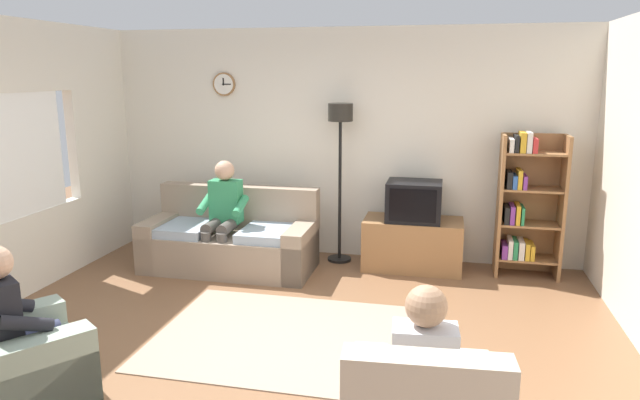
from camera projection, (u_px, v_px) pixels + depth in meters
ground_plane at (281, 351)px, 4.59m from camera, size 12.00×12.00×0.00m
back_wall_assembly at (342, 144)px, 6.83m from camera, size 6.20×0.17×2.70m
couch at (231, 241)px, 6.49m from camera, size 1.90×0.88×0.90m
tv_stand at (413, 244)px, 6.49m from camera, size 1.10×0.56×0.57m
tv at (414, 201)px, 6.35m from camera, size 0.60×0.49×0.44m
bookshelf at (525, 204)px, 6.19m from camera, size 0.68×0.36×1.58m
floor_lamp at (340, 139)px, 6.51m from camera, size 0.28×0.28×1.85m
armchair_near_window at (7, 367)px, 3.77m from camera, size 1.16×1.18×0.90m
area_rug at (288, 337)px, 4.83m from camera, size 2.20×1.70×0.01m
person_on_couch at (223, 210)px, 6.31m from camera, size 0.51×0.54×1.24m
person_in_left_armchair at (16, 319)px, 3.76m from camera, size 0.62×0.64×1.12m
person_in_right_armchair at (423, 369)px, 3.11m from camera, size 0.53×0.56×1.12m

